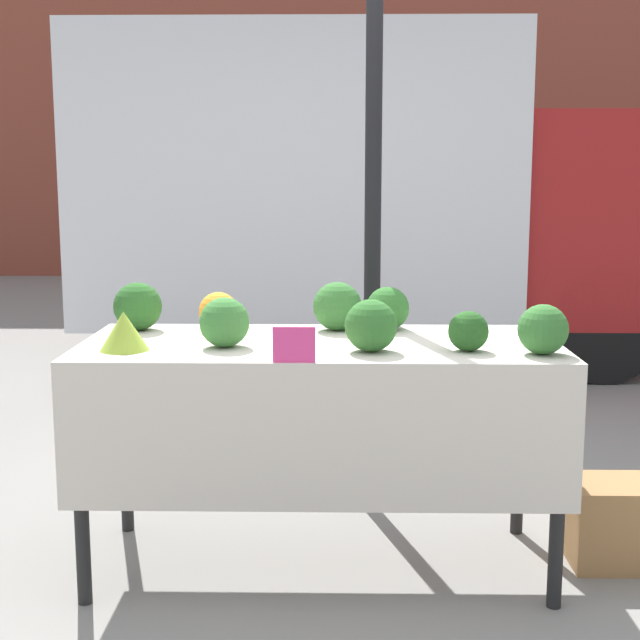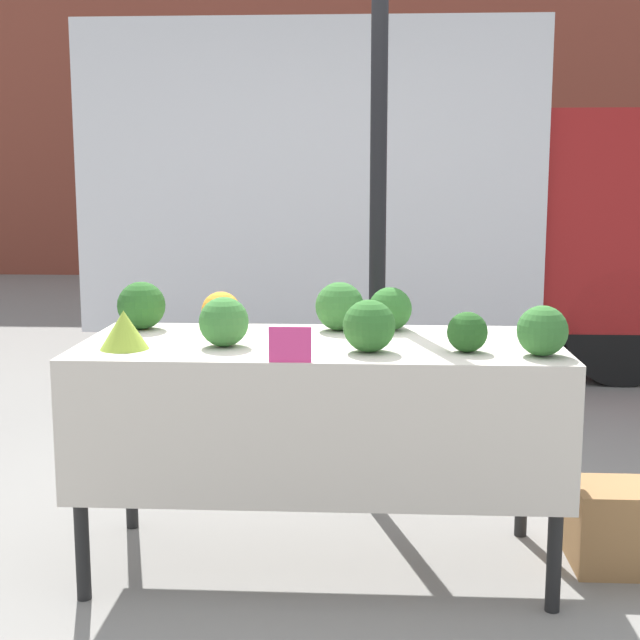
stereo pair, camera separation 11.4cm
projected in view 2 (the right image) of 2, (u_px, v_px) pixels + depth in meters
name	position (u px, v px, depth m)	size (l,w,h in m)	color
ground_plane	(320.00, 564.00, 3.37)	(40.00, 40.00, 0.00)	gray
building_facade	(358.00, 62.00, 12.77)	(16.00, 0.60, 6.13)	brown
tent_pole	(377.00, 258.00, 3.76)	(0.07, 0.07, 2.22)	black
parked_truck	(386.00, 191.00, 7.02)	(4.64, 2.14, 2.49)	silver
market_table	(319.00, 378.00, 3.19)	(1.73, 0.76, 0.86)	beige
orange_cauliflower	(221.00, 311.00, 3.45)	(0.15, 0.15, 0.15)	orange
romanesco_head	(124.00, 330.00, 3.09)	(0.17, 0.17, 0.14)	#93B238
broccoli_head_0	(369.00, 326.00, 3.03)	(0.18, 0.18, 0.18)	#2D6628
broccoli_head_1	(542.00, 331.00, 2.97)	(0.17, 0.17, 0.17)	#336B2D
broccoli_head_2	(224.00, 322.00, 3.13)	(0.18, 0.18, 0.18)	#387533
broccoli_head_3	(467.00, 332.00, 3.03)	(0.14, 0.14, 0.14)	#23511E
broccoli_head_4	(390.00, 309.00, 3.46)	(0.17, 0.17, 0.17)	#2D6628
broccoli_head_5	(141.00, 305.00, 3.48)	(0.19, 0.19, 0.19)	#285B23
broccoli_head_6	(340.00, 306.00, 3.46)	(0.19, 0.19, 0.19)	#336B2D
price_sign	(290.00, 345.00, 2.87)	(0.14, 0.01, 0.12)	#E53D84
produce_crate	(636.00, 527.00, 3.33)	(0.47, 0.29, 0.32)	#9E7042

